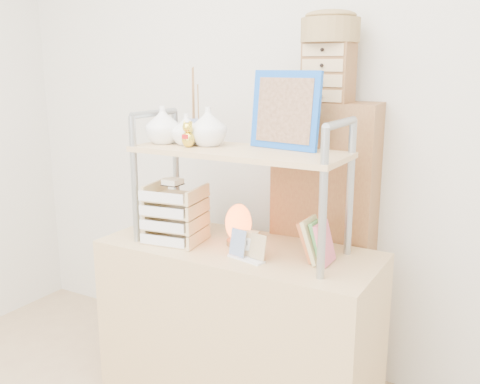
% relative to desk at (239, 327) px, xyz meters
% --- Properties ---
extents(desk, '(1.20, 0.50, 0.75)m').
position_rel_desk_xyz_m(desk, '(0.00, 0.00, 0.00)').
color(desk, tan).
rests_on(desk, ground).
extents(cabinet, '(0.47, 0.27, 1.35)m').
position_rel_desk_xyz_m(cabinet, '(0.25, 0.37, 0.30)').
color(cabinet, brown).
rests_on(cabinet, ground).
extents(hutch, '(0.90, 0.34, 0.74)m').
position_rel_desk_xyz_m(hutch, '(-0.09, 0.01, 0.81)').
color(hutch, '#939BA0').
rests_on(hutch, desk).
extents(letter_tray, '(0.26, 0.25, 0.28)m').
position_rel_desk_xyz_m(letter_tray, '(-0.28, -0.07, 0.49)').
color(letter_tray, tan).
rests_on(letter_tray, desk).
extents(salt_lamp, '(0.12, 0.11, 0.18)m').
position_rel_desk_xyz_m(salt_lamp, '(-0.02, 0.03, 0.47)').
color(salt_lamp, brown).
rests_on(salt_lamp, desk).
extents(desk_clock, '(0.08, 0.05, 0.11)m').
position_rel_desk_xyz_m(desk_clock, '(0.10, -0.08, 0.43)').
color(desk_clock, tan).
rests_on(desk_clock, desk).
extents(postcard_stand, '(0.17, 0.08, 0.12)m').
position_rel_desk_xyz_m(postcard_stand, '(0.10, -0.11, 0.41)').
color(postcard_stand, white).
rests_on(postcard_stand, desk).
extents(drawer_chest, '(0.20, 0.16, 0.25)m').
position_rel_desk_xyz_m(drawer_chest, '(0.25, 0.35, 1.10)').
color(drawer_chest, brown).
rests_on(drawer_chest, cabinet).
extents(woven_basket, '(0.25, 0.25, 0.10)m').
position_rel_desk_xyz_m(woven_basket, '(0.25, 0.35, 1.28)').
color(woven_basket, olive).
rests_on(woven_basket, drawer_chest).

